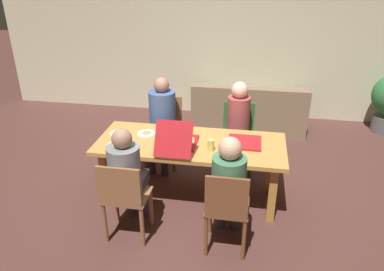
{
  "coord_description": "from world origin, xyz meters",
  "views": [
    {
      "loc": [
        0.65,
        -3.72,
        2.62
      ],
      "look_at": [
        0.0,
        0.1,
        0.77
      ],
      "focal_mm": 34.95,
      "sensor_mm": 36.0,
      "label": 1
    }
  ],
  "objects_px": {
    "person_1": "(238,122)",
    "person_2": "(229,182)",
    "chair_0": "(165,128)",
    "chair_2": "(227,208)",
    "plate_0": "(146,133)",
    "pizza_box_0": "(178,141)",
    "drinking_glass_1": "(211,145)",
    "person_3": "(127,172)",
    "dining_table": "(191,149)",
    "drinking_glass_0": "(236,154)",
    "chair_1": "(238,131)",
    "person_0": "(162,116)",
    "plate_1": "(119,133)",
    "pizza_box_1": "(245,142)",
    "chair_3": "(124,198)",
    "couch": "(249,112)",
    "plate_2": "(116,145)"
  },
  "relations": [
    {
      "from": "chair_3",
      "to": "person_2",
      "type": "bearing_deg",
      "value": 6.66
    },
    {
      "from": "drinking_glass_1",
      "to": "chair_0",
      "type": "bearing_deg",
      "value": 127.15
    },
    {
      "from": "chair_0",
      "to": "pizza_box_1",
      "type": "xyz_separation_m",
      "value": [
        1.11,
        -0.76,
        0.25
      ]
    },
    {
      "from": "pizza_box_1",
      "to": "plate_0",
      "type": "distance_m",
      "value": 1.16
    },
    {
      "from": "drinking_glass_0",
      "to": "drinking_glass_1",
      "type": "height_order",
      "value": "drinking_glass_1"
    },
    {
      "from": "person_1",
      "to": "drinking_glass_1",
      "type": "relative_size",
      "value": 9.5
    },
    {
      "from": "chair_1",
      "to": "drinking_glass_0",
      "type": "relative_size",
      "value": 8.54
    },
    {
      "from": "chair_2",
      "to": "plate_1",
      "type": "height_order",
      "value": "chair_2"
    },
    {
      "from": "chair_2",
      "to": "person_2",
      "type": "height_order",
      "value": "person_2"
    },
    {
      "from": "chair_1",
      "to": "plate_0",
      "type": "xyz_separation_m",
      "value": [
        -1.04,
        -0.73,
        0.23
      ]
    },
    {
      "from": "chair_0",
      "to": "person_2",
      "type": "bearing_deg",
      "value": -57.46
    },
    {
      "from": "chair_1",
      "to": "pizza_box_1",
      "type": "xyz_separation_m",
      "value": [
        0.11,
        -0.78,
        0.23
      ]
    },
    {
      "from": "chair_3",
      "to": "person_3",
      "type": "height_order",
      "value": "person_3"
    },
    {
      "from": "pizza_box_0",
      "to": "drinking_glass_0",
      "type": "xyz_separation_m",
      "value": [
        0.65,
        -0.19,
        0.0
      ]
    },
    {
      "from": "person_2",
      "to": "plate_2",
      "type": "relative_size",
      "value": 5.76
    },
    {
      "from": "dining_table",
      "to": "person_0",
      "type": "distance_m",
      "value": 0.87
    },
    {
      "from": "plate_0",
      "to": "drinking_glass_0",
      "type": "relative_size",
      "value": 2.12
    },
    {
      "from": "couch",
      "to": "pizza_box_0",
      "type": "bearing_deg",
      "value": -107.91
    },
    {
      "from": "person_1",
      "to": "person_3",
      "type": "xyz_separation_m",
      "value": [
        -1.0,
        -1.4,
        -0.01
      ]
    },
    {
      "from": "chair_3",
      "to": "drinking_glass_0",
      "type": "height_order",
      "value": "chair_3"
    },
    {
      "from": "pizza_box_1",
      "to": "plate_0",
      "type": "xyz_separation_m",
      "value": [
        -1.15,
        0.05,
        -0.0
      ]
    },
    {
      "from": "dining_table",
      "to": "chair_0",
      "type": "distance_m",
      "value": 0.99
    },
    {
      "from": "chair_1",
      "to": "person_3",
      "type": "relative_size",
      "value": 0.74
    },
    {
      "from": "pizza_box_0",
      "to": "person_1",
      "type": "bearing_deg",
      "value": 52.54
    },
    {
      "from": "plate_1",
      "to": "drinking_glass_0",
      "type": "height_order",
      "value": "drinking_glass_0"
    },
    {
      "from": "dining_table",
      "to": "drinking_glass_0",
      "type": "relative_size",
      "value": 20.41
    },
    {
      "from": "chair_2",
      "to": "chair_3",
      "type": "xyz_separation_m",
      "value": [
        -1.0,
        0.02,
        -0.02
      ]
    },
    {
      "from": "chair_1",
      "to": "chair_3",
      "type": "xyz_separation_m",
      "value": [
        -1.0,
        -1.7,
        -0.01
      ]
    },
    {
      "from": "dining_table",
      "to": "chair_3",
      "type": "distance_m",
      "value": 1.0
    },
    {
      "from": "pizza_box_0",
      "to": "plate_0",
      "type": "distance_m",
      "value": 0.49
    },
    {
      "from": "person_1",
      "to": "plate_0",
      "type": "xyz_separation_m",
      "value": [
        -1.04,
        -0.57,
        0.02
      ]
    },
    {
      "from": "person_1",
      "to": "person_2",
      "type": "relative_size",
      "value": 1.02
    },
    {
      "from": "person_3",
      "to": "couch",
      "type": "distance_m",
      "value": 3.1
    },
    {
      "from": "drinking_glass_0",
      "to": "chair_1",
      "type": "bearing_deg",
      "value": 91.77
    },
    {
      "from": "pizza_box_0",
      "to": "pizza_box_1",
      "type": "height_order",
      "value": "pizza_box_0"
    },
    {
      "from": "chair_0",
      "to": "chair_2",
      "type": "distance_m",
      "value": 1.98
    },
    {
      "from": "dining_table",
      "to": "plate_1",
      "type": "relative_size",
      "value": 9.86
    },
    {
      "from": "dining_table",
      "to": "person_2",
      "type": "height_order",
      "value": "person_2"
    },
    {
      "from": "person_1",
      "to": "person_3",
      "type": "relative_size",
      "value": 1.02
    },
    {
      "from": "drinking_glass_1",
      "to": "couch",
      "type": "height_order",
      "value": "drinking_glass_1"
    },
    {
      "from": "person_2",
      "to": "drinking_glass_1",
      "type": "relative_size",
      "value": 9.32
    },
    {
      "from": "plate_0",
      "to": "drinking_glass_0",
      "type": "height_order",
      "value": "drinking_glass_0"
    },
    {
      "from": "person_1",
      "to": "chair_2",
      "type": "relative_size",
      "value": 1.35
    },
    {
      "from": "dining_table",
      "to": "person_3",
      "type": "height_order",
      "value": "person_3"
    },
    {
      "from": "chair_1",
      "to": "chair_3",
      "type": "distance_m",
      "value": 1.98
    },
    {
      "from": "chair_0",
      "to": "chair_2",
      "type": "xyz_separation_m",
      "value": [
        1.0,
        -1.71,
        0.02
      ]
    },
    {
      "from": "person_2",
      "to": "drinking_glass_1",
      "type": "bearing_deg",
      "value": 113.14
    },
    {
      "from": "person_2",
      "to": "drinking_glass_1",
      "type": "xyz_separation_m",
      "value": [
        -0.24,
        0.57,
        0.08
      ]
    },
    {
      "from": "pizza_box_0",
      "to": "couch",
      "type": "height_order",
      "value": "pizza_box_0"
    },
    {
      "from": "pizza_box_0",
      "to": "drinking_glass_1",
      "type": "xyz_separation_m",
      "value": [
        0.37,
        -0.06,
        0.01
      ]
    }
  ]
}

